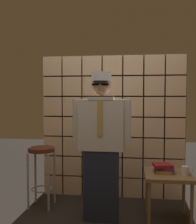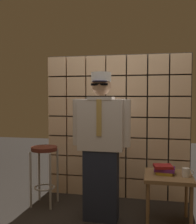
{
  "view_description": "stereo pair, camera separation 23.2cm",
  "coord_description": "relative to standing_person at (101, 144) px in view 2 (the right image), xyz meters",
  "views": [
    {
      "loc": [
        0.28,
        -2.7,
        1.42
      ],
      "look_at": [
        -0.11,
        0.39,
        1.25
      ],
      "focal_mm": 43.38,
      "sensor_mm": 36.0,
      "label": 1
    },
    {
      "loc": [
        0.51,
        -2.66,
        1.42
      ],
      "look_at": [
        -0.11,
        0.39,
        1.25
      ],
      "focal_mm": 43.38,
      "sensor_mm": 36.0,
      "label": 2
    }
  ],
  "objects": [
    {
      "name": "glass_block_wall",
      "position": [
        0.07,
        0.77,
        0.11
      ],
      "size": [
        2.03,
        0.1,
        2.03
      ],
      "color": "#E0B78C",
      "rests_on": "ground"
    },
    {
      "name": "standing_person",
      "position": [
        0.0,
        0.0,
        0.0
      ],
      "size": [
        0.67,
        0.29,
        1.7
      ],
      "rotation": [
        0.0,
        0.0,
        -0.02
      ],
      "color": "#1E2333",
      "rests_on": "ground"
    },
    {
      "name": "bar_stool",
      "position": [
        -0.81,
        0.27,
        -0.31
      ],
      "size": [
        0.34,
        0.34,
        0.77
      ],
      "color": "#592319",
      "rests_on": "ground"
    },
    {
      "name": "side_table",
      "position": [
        0.75,
        0.04,
        -0.4
      ],
      "size": [
        0.52,
        0.52,
        0.56
      ],
      "color": "brown",
      "rests_on": "ground"
    },
    {
      "name": "book_stack",
      "position": [
        0.71,
        0.07,
        -0.28
      ],
      "size": [
        0.25,
        0.22,
        0.1
      ],
      "color": "olive",
      "rests_on": "side_table"
    },
    {
      "name": "coffee_mug",
      "position": [
        0.94,
        0.0,
        -0.28
      ],
      "size": [
        0.13,
        0.08,
        0.09
      ],
      "color": "silver",
      "rests_on": "side_table"
    }
  ]
}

